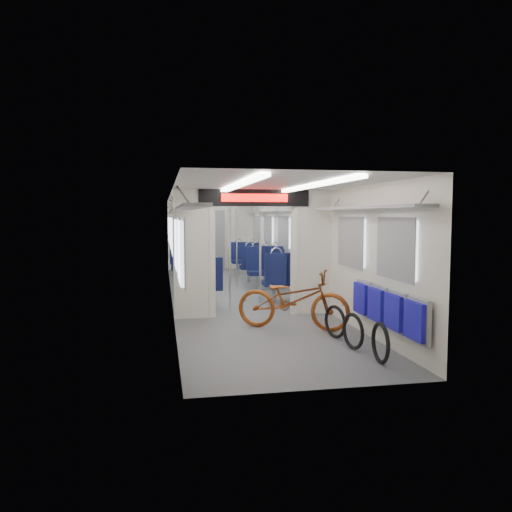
{
  "coord_description": "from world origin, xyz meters",
  "views": [
    {
      "loc": [
        -1.63,
        -10.92,
        1.84
      ],
      "look_at": [
        0.13,
        -1.53,
        1.06
      ],
      "focal_mm": 35.0,
      "sensor_mm": 36.0,
      "label": 1
    }
  ],
  "objects_px": {
    "seat_bay_near_left": "(196,275)",
    "stanchion_far_right": "(237,242)",
    "bicycle": "(293,300)",
    "bike_hoop_a": "(380,345)",
    "stanchion_near_left": "(230,251)",
    "stanchion_near_right": "(260,251)",
    "bike_hoop_c": "(335,323)",
    "seat_bay_far_left": "(187,259)",
    "bike_hoop_b": "(353,333)",
    "stanchion_far_left": "(214,242)",
    "seat_bay_near_right": "(275,270)",
    "flip_bench": "(387,308)",
    "seat_bay_far_right": "(251,259)"
  },
  "relations": [
    {
      "from": "stanchion_near_right",
      "to": "stanchion_far_left",
      "type": "relative_size",
      "value": 1.0
    },
    {
      "from": "bicycle",
      "to": "bike_hoop_a",
      "type": "distance_m",
      "value": 2.12
    },
    {
      "from": "seat_bay_far_left",
      "to": "bike_hoop_c",
      "type": "bearing_deg",
      "value": -76.45
    },
    {
      "from": "stanchion_near_right",
      "to": "stanchion_far_left",
      "type": "distance_m",
      "value": 3.49
    },
    {
      "from": "bike_hoop_b",
      "to": "stanchion_near_right",
      "type": "height_order",
      "value": "stanchion_near_right"
    },
    {
      "from": "seat_bay_far_left",
      "to": "stanchion_far_right",
      "type": "xyz_separation_m",
      "value": [
        1.16,
        -2.05,
        0.58
      ]
    },
    {
      "from": "bike_hoop_c",
      "to": "stanchion_far_left",
      "type": "distance_m",
      "value": 6.19
    },
    {
      "from": "seat_bay_near_right",
      "to": "bike_hoop_a",
      "type": "bearing_deg",
      "value": -89.24
    },
    {
      "from": "bicycle",
      "to": "bike_hoop_a",
      "type": "height_order",
      "value": "bicycle"
    },
    {
      "from": "seat_bay_far_left",
      "to": "stanchion_far_right",
      "type": "relative_size",
      "value": 0.99
    },
    {
      "from": "stanchion_near_right",
      "to": "bike_hoop_c",
      "type": "bearing_deg",
      "value": -75.88
    },
    {
      "from": "bike_hoop_a",
      "to": "seat_bay_far_left",
      "type": "height_order",
      "value": "seat_bay_far_left"
    },
    {
      "from": "seat_bay_near_right",
      "to": "stanchion_near_left",
      "type": "bearing_deg",
      "value": -126.07
    },
    {
      "from": "bicycle",
      "to": "seat_bay_far_right",
      "type": "bearing_deg",
      "value": 22.5
    },
    {
      "from": "stanchion_far_left",
      "to": "seat_bay_far_right",
      "type": "bearing_deg",
      "value": 48.08
    },
    {
      "from": "stanchion_near_right",
      "to": "stanchion_far_right",
      "type": "bearing_deg",
      "value": 90.48
    },
    {
      "from": "stanchion_near_left",
      "to": "seat_bay_far_left",
      "type": "bearing_deg",
      "value": 96.23
    },
    {
      "from": "seat_bay_near_left",
      "to": "stanchion_far_left",
      "type": "xyz_separation_m",
      "value": [
        0.64,
        2.23,
        0.6
      ]
    },
    {
      "from": "seat_bay_near_left",
      "to": "stanchion_near_right",
      "type": "distance_m",
      "value": 1.8
    },
    {
      "from": "seat_bay_far_right",
      "to": "stanchion_far_left",
      "type": "relative_size",
      "value": 0.92
    },
    {
      "from": "bike_hoop_c",
      "to": "stanchion_near_right",
      "type": "distance_m",
      "value": 2.79
    },
    {
      "from": "bicycle",
      "to": "seat_bay_far_right",
      "type": "xyz_separation_m",
      "value": [
        0.51,
        6.67,
        0.07
      ]
    },
    {
      "from": "bike_hoop_b",
      "to": "stanchion_far_right",
      "type": "xyz_separation_m",
      "value": [
        -0.7,
        6.17,
        0.92
      ]
    },
    {
      "from": "bike_hoop_b",
      "to": "stanchion_far_left",
      "type": "xyz_separation_m",
      "value": [
        -1.22,
        6.64,
        0.92
      ]
    },
    {
      "from": "bike_hoop_a",
      "to": "bike_hoop_c",
      "type": "height_order",
      "value": "bike_hoop_a"
    },
    {
      "from": "bicycle",
      "to": "stanchion_far_right",
      "type": "xyz_separation_m",
      "value": [
        -0.2,
        4.82,
        0.67
      ]
    },
    {
      "from": "bike_hoop_c",
      "to": "seat_bay_near_left",
      "type": "bearing_deg",
      "value": 115.82
    },
    {
      "from": "stanchion_near_right",
      "to": "stanchion_far_left",
      "type": "xyz_separation_m",
      "value": [
        -0.55,
        3.45,
        0.0
      ]
    },
    {
      "from": "seat_bay_near_left",
      "to": "stanchion_far_right",
      "type": "height_order",
      "value": "stanchion_far_right"
    },
    {
      "from": "bike_hoop_b",
      "to": "stanchion_far_left",
      "type": "relative_size",
      "value": 0.22
    },
    {
      "from": "bike_hoop_b",
      "to": "bicycle",
      "type": "bearing_deg",
      "value": 110.31
    },
    {
      "from": "seat_bay_far_left",
      "to": "stanchion_near_left",
      "type": "bearing_deg",
      "value": -83.77
    },
    {
      "from": "bike_hoop_a",
      "to": "seat_bay_near_left",
      "type": "bearing_deg",
      "value": 110.87
    },
    {
      "from": "seat_bay_near_right",
      "to": "stanchion_far_right",
      "type": "xyz_separation_m",
      "value": [
        -0.71,
        1.32,
        0.58
      ]
    },
    {
      "from": "bike_hoop_c",
      "to": "seat_bay_near_left",
      "type": "relative_size",
      "value": 0.23
    },
    {
      "from": "flip_bench",
      "to": "stanchion_near_left",
      "type": "height_order",
      "value": "stanchion_near_left"
    },
    {
      "from": "seat_bay_near_right",
      "to": "seat_bay_far_left",
      "type": "distance_m",
      "value": 3.85
    },
    {
      "from": "bicycle",
      "to": "bike_hoop_a",
      "type": "relative_size",
      "value": 3.51
    },
    {
      "from": "stanchion_far_right",
      "to": "stanchion_far_left",
      "type": "bearing_deg",
      "value": 137.79
    },
    {
      "from": "stanchion_near_left",
      "to": "stanchion_far_left",
      "type": "xyz_separation_m",
      "value": [
        0.07,
        3.59,
        0.0
      ]
    },
    {
      "from": "bicycle",
      "to": "bike_hoop_b",
      "type": "bearing_deg",
      "value": -132.8
    },
    {
      "from": "seat_bay_near_right",
      "to": "bike_hoop_b",
      "type": "bearing_deg",
      "value": -90.18
    },
    {
      "from": "stanchion_near_left",
      "to": "stanchion_near_right",
      "type": "bearing_deg",
      "value": 12.51
    },
    {
      "from": "bike_hoop_b",
      "to": "stanchion_near_left",
      "type": "bearing_deg",
      "value": 112.93
    },
    {
      "from": "seat_bay_near_right",
      "to": "stanchion_far_right",
      "type": "relative_size",
      "value": 1.01
    },
    {
      "from": "seat_bay_near_left",
      "to": "seat_bay_near_right",
      "type": "distance_m",
      "value": 1.92
    },
    {
      "from": "bicycle",
      "to": "stanchion_near_right",
      "type": "xyz_separation_m",
      "value": [
        -0.17,
        1.85,
        0.67
      ]
    },
    {
      "from": "seat_bay_near_right",
      "to": "stanchion_near_right",
      "type": "distance_m",
      "value": 1.88
    },
    {
      "from": "bicycle",
      "to": "stanchion_near_left",
      "type": "xyz_separation_m",
      "value": [
        -0.79,
        1.71,
        0.67
      ]
    },
    {
      "from": "bike_hoop_c",
      "to": "bike_hoop_a",
      "type": "bearing_deg",
      "value": -84.92
    }
  ]
}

